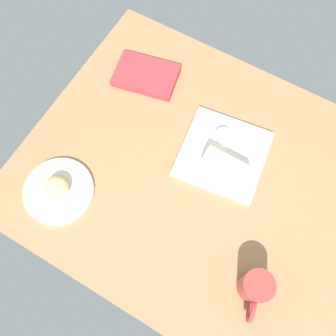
# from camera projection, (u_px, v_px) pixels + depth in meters

# --- Properties ---
(dining_table) EXTENTS (1.10, 0.90, 0.04)m
(dining_table) POSITION_uv_depth(u_px,v_px,m) (201.00, 177.00, 1.15)
(dining_table) COLOR #9E754C
(dining_table) RESTS_ON ground
(round_plate) EXTENTS (0.21, 0.21, 0.01)m
(round_plate) POSITION_uv_depth(u_px,v_px,m) (59.00, 191.00, 1.11)
(round_plate) COLOR silver
(round_plate) RESTS_ON dining_table
(scone_pastry) EXTENTS (0.09, 0.08, 0.05)m
(scone_pastry) POSITION_uv_depth(u_px,v_px,m) (57.00, 186.00, 1.08)
(scone_pastry) COLOR tan
(scone_pastry) RESTS_ON round_plate
(square_plate) EXTENTS (0.29, 0.29, 0.02)m
(square_plate) POSITION_uv_depth(u_px,v_px,m) (223.00, 154.00, 1.15)
(square_plate) COLOR silver
(square_plate) RESTS_ON dining_table
(sauce_cup) EXTENTS (0.05, 0.05, 0.02)m
(sauce_cup) POSITION_uv_depth(u_px,v_px,m) (222.00, 135.00, 1.15)
(sauce_cup) COLOR silver
(sauce_cup) RESTS_ON square_plate
(breakfast_wrap) EXTENTS (0.14, 0.06, 0.06)m
(breakfast_wrap) POSITION_uv_depth(u_px,v_px,m) (226.00, 163.00, 1.10)
(breakfast_wrap) COLOR beige
(breakfast_wrap) RESTS_ON square_plate
(book_stack) EXTENTS (0.23, 0.18, 0.03)m
(book_stack) POSITION_uv_depth(u_px,v_px,m) (146.00, 75.00, 1.25)
(book_stack) COLOR #A53338
(book_stack) RESTS_ON dining_table
(coffee_mug) EXTENTS (0.08, 0.13, 0.10)m
(coffee_mug) POSITION_uv_depth(u_px,v_px,m) (255.00, 288.00, 0.96)
(coffee_mug) COLOR #B23833
(coffee_mug) RESTS_ON dining_table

